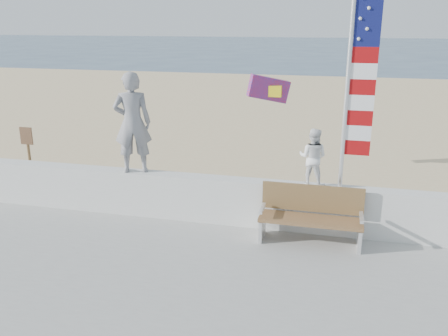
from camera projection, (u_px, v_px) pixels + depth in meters
The scene contains 9 objects.
ground at pixel (185, 280), 7.57m from camera, with size 220.00×220.00×0.00m, color #314A63.
sand at pixel (269, 142), 15.90m from camera, with size 90.00×40.00×0.08m, color beige.
seawall at pixel (216, 199), 9.24m from camera, with size 30.00×0.35×0.90m, color silver.
adult at pixel (133, 123), 9.19m from camera, with size 0.72×0.47×1.98m, color gray.
child at pixel (313, 157), 8.54m from camera, with size 0.52×0.40×1.06m, color white.
bench at pixel (311, 214), 8.38m from camera, with size 1.80×0.57×1.00m.
flag at pixel (356, 81), 7.98m from camera, with size 0.50×0.08×3.50m.
parafoil_kite at pixel (269, 89), 12.29m from camera, with size 1.14×0.71×0.77m.
sign at pixel (29, 151), 11.44m from camera, with size 0.32×0.07×1.46m.
Camera 1 is at (2.20, -6.35, 3.98)m, focal length 38.00 mm.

